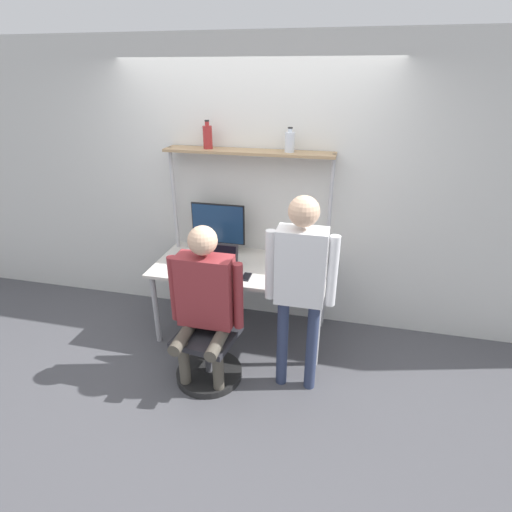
{
  "coord_description": "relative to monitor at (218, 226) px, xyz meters",
  "views": [
    {
      "loc": [
        0.89,
        -2.8,
        2.39
      ],
      "look_at": [
        0.25,
        -0.08,
        1.09
      ],
      "focal_mm": 28.0,
      "sensor_mm": 36.0,
      "label": 1
    }
  ],
  "objects": [
    {
      "name": "ground_plane",
      "position": [
        0.3,
        -0.65,
        -1.02
      ],
      "size": [
        12.0,
        12.0,
        0.0
      ],
      "primitive_type": "plane",
      "color": "#4C4C51"
    },
    {
      "name": "monitor",
      "position": [
        0.0,
        0.0,
        0.0
      ],
      "size": [
        0.53,
        0.19,
        0.5
      ],
      "color": "black",
      "rests_on": "desk"
    },
    {
      "name": "shelf_unit",
      "position": [
        0.3,
        0.04,
        0.44
      ],
      "size": [
        1.55,
        0.24,
        1.75
      ],
      "color": "#997A56",
      "rests_on": "ground_plane"
    },
    {
      "name": "bottle_red",
      "position": [
        -0.08,
        0.04,
        0.84
      ],
      "size": [
        0.08,
        0.08,
        0.25
      ],
      "color": "maroon",
      "rests_on": "shelf_unit"
    },
    {
      "name": "person_seated",
      "position": [
        0.19,
        -0.94,
        -0.21
      ],
      "size": [
        0.61,
        0.47,
        1.37
      ],
      "color": "#4C473D",
      "rests_on": "ground_plane"
    },
    {
      "name": "wall_back",
      "position": [
        0.3,
        0.2,
        0.33
      ],
      "size": [
        8.0,
        0.06,
        2.7
      ],
      "color": "silver",
      "rests_on": "ground_plane"
    },
    {
      "name": "cell_phone",
      "position": [
        0.4,
        -0.46,
        -0.27
      ],
      "size": [
        0.07,
        0.15,
        0.01
      ],
      "color": "black",
      "rests_on": "desk"
    },
    {
      "name": "desk",
      "position": [
        0.3,
        -0.23,
        -0.35
      ],
      "size": [
        1.63,
        0.8,
        0.74
      ],
      "color": "beige",
      "rests_on": "ground_plane"
    },
    {
      "name": "office_chair",
      "position": [
        0.19,
        -0.89,
        -0.75
      ],
      "size": [
        0.56,
        0.56,
        0.89
      ],
      "color": "black",
      "rests_on": "ground_plane"
    },
    {
      "name": "laptop",
      "position": [
        0.12,
        -0.37,
        -0.21
      ],
      "size": [
        0.34,
        0.23,
        0.23
      ],
      "color": "#333338",
      "rests_on": "desk"
    },
    {
      "name": "person_standing",
      "position": [
        0.92,
        -0.86,
        0.02
      ],
      "size": [
        0.53,
        0.22,
        1.63
      ],
      "color": "#2D3856",
      "rests_on": "ground_plane"
    },
    {
      "name": "bottle_clear",
      "position": [
        0.67,
        0.04,
        0.82
      ],
      "size": [
        0.09,
        0.09,
        0.21
      ],
      "color": "silver",
      "rests_on": "shelf_unit"
    }
  ]
}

